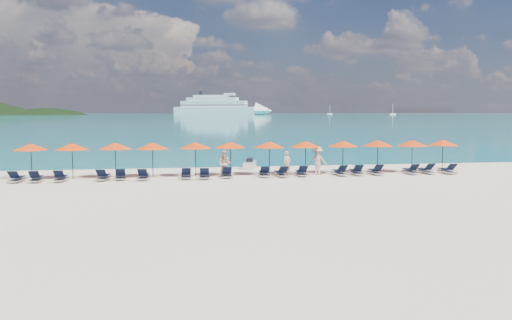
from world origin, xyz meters
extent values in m
plane|color=beige|center=(0.00, 0.00, 0.00)|extent=(1400.00, 1400.00, 0.00)
cube|color=#1FA9B2|center=(0.00, 660.00, 0.01)|extent=(1600.00, 1300.00, 0.01)
ellipsoid|color=black|center=(-150.00, 560.00, -35.00)|extent=(162.00, 126.00, 85.50)
cube|color=white|center=(40.47, 575.47, 4.56)|extent=(99.37, 56.25, 9.12)
cone|color=white|center=(95.78, 551.78, 4.56)|extent=(26.34, 26.34, 20.06)
cube|color=white|center=(38.79, 576.19, 12.76)|extent=(79.86, 45.84, 7.29)
cube|color=white|center=(37.11, 576.90, 18.24)|extent=(62.54, 37.05, 4.56)
cube|color=white|center=(35.44, 577.62, 21.88)|extent=(43.03, 26.64, 3.19)
cube|color=black|center=(38.79, 576.19, 11.40)|extent=(80.85, 46.40, 0.82)
cube|color=black|center=(38.79, 576.19, 14.59)|extent=(78.86, 45.28, 0.82)
cylinder|color=black|center=(23.87, 582.58, 25.53)|extent=(4.01, 4.01, 5.01)
cube|color=white|center=(228.54, 491.22, 0.88)|extent=(6.62, 2.21, 1.77)
cylinder|color=white|center=(228.54, 491.22, 6.62)|extent=(0.40, 0.40, 11.04)
cube|color=white|center=(182.55, 573.17, 0.83)|extent=(6.21, 2.07, 1.66)
cylinder|color=white|center=(182.55, 573.17, 6.21)|extent=(0.37, 0.37, 10.35)
cube|color=silver|center=(0.47, 8.94, 0.26)|extent=(1.28, 2.21, 0.48)
cube|color=black|center=(0.43, 8.77, 0.61)|extent=(0.64, 0.95, 0.30)
cylinder|color=black|center=(0.60, 9.44, 0.74)|extent=(0.47, 0.17, 0.05)
imported|color=tan|center=(2.28, 4.39, 0.80)|extent=(0.70, 0.60, 1.61)
imported|color=tan|center=(-1.84, 4.24, 0.87)|extent=(0.96, 0.75, 1.73)
imported|color=tan|center=(4.41, 4.48, 0.93)|extent=(1.31, 1.09, 1.85)
cylinder|color=black|center=(-13.77, 5.21, 1.10)|extent=(0.05, 0.05, 2.20)
cone|color=red|center=(-13.77, 5.21, 2.02)|extent=(2.10, 2.10, 0.42)
sphere|color=black|center=(-13.77, 5.21, 2.24)|extent=(0.08, 0.08, 0.08)
cylinder|color=black|center=(-11.30, 5.09, 1.10)|extent=(0.05, 0.05, 2.20)
cone|color=red|center=(-11.30, 5.09, 2.02)|extent=(2.10, 2.10, 0.42)
sphere|color=black|center=(-11.30, 5.09, 2.24)|extent=(0.08, 0.08, 0.08)
cylinder|color=black|center=(-8.71, 5.25, 1.10)|extent=(0.05, 0.05, 2.20)
cone|color=red|center=(-8.71, 5.25, 2.02)|extent=(2.10, 2.10, 0.42)
sphere|color=black|center=(-8.71, 5.25, 2.24)|extent=(0.08, 0.08, 0.08)
cylinder|color=black|center=(-6.37, 4.99, 1.10)|extent=(0.05, 0.05, 2.20)
cone|color=red|center=(-6.37, 4.99, 2.02)|extent=(2.10, 2.10, 0.42)
sphere|color=black|center=(-6.37, 4.99, 2.24)|extent=(0.08, 0.08, 0.08)
cylinder|color=black|center=(-3.64, 5.07, 1.10)|extent=(0.05, 0.05, 2.20)
cone|color=red|center=(-3.64, 5.07, 2.02)|extent=(2.10, 2.10, 0.42)
sphere|color=black|center=(-3.64, 5.07, 2.24)|extent=(0.08, 0.08, 0.08)
cylinder|color=black|center=(-1.35, 5.18, 1.10)|extent=(0.05, 0.05, 2.20)
cone|color=red|center=(-1.35, 5.18, 2.02)|extent=(2.10, 2.10, 0.42)
sphere|color=black|center=(-1.35, 5.18, 2.24)|extent=(0.08, 0.08, 0.08)
cylinder|color=black|center=(1.22, 4.99, 1.10)|extent=(0.05, 0.05, 2.20)
cone|color=red|center=(1.22, 4.99, 2.02)|extent=(2.10, 2.10, 0.42)
sphere|color=black|center=(1.22, 4.99, 2.24)|extent=(0.08, 0.08, 0.08)
cylinder|color=black|center=(3.70, 5.06, 1.10)|extent=(0.05, 0.05, 2.20)
cone|color=red|center=(3.70, 5.06, 2.02)|extent=(2.10, 2.10, 0.42)
sphere|color=black|center=(3.70, 5.06, 2.24)|extent=(0.08, 0.08, 0.08)
cylinder|color=black|center=(6.35, 5.18, 1.10)|extent=(0.05, 0.05, 2.20)
cone|color=red|center=(6.35, 5.18, 2.02)|extent=(2.10, 2.10, 0.42)
sphere|color=black|center=(6.35, 5.18, 2.24)|extent=(0.08, 0.08, 0.08)
cylinder|color=black|center=(8.83, 5.16, 1.10)|extent=(0.05, 0.05, 2.20)
cone|color=red|center=(8.83, 5.16, 2.02)|extent=(2.10, 2.10, 0.42)
sphere|color=black|center=(8.83, 5.16, 2.24)|extent=(0.08, 0.08, 0.08)
cylinder|color=black|center=(11.26, 4.96, 1.10)|extent=(0.05, 0.05, 2.20)
cone|color=red|center=(11.26, 4.96, 2.02)|extent=(2.10, 2.10, 0.42)
sphere|color=black|center=(11.26, 4.96, 2.24)|extent=(0.08, 0.08, 0.08)
cylinder|color=black|center=(13.68, 5.22, 1.10)|extent=(0.05, 0.05, 2.20)
cone|color=red|center=(13.68, 5.22, 2.02)|extent=(2.10, 2.10, 0.42)
sphere|color=black|center=(13.68, 5.22, 2.24)|extent=(0.08, 0.08, 0.08)
cube|color=silver|center=(-14.27, 3.88, 0.14)|extent=(0.66, 1.71, 0.06)
cube|color=black|center=(-14.26, 4.13, 0.30)|extent=(0.57, 1.11, 0.04)
cube|color=black|center=(-14.28, 3.33, 0.55)|extent=(0.56, 0.55, 0.43)
cube|color=silver|center=(-13.15, 3.81, 0.14)|extent=(0.74, 1.74, 0.06)
cube|color=black|center=(-13.17, 4.06, 0.30)|extent=(0.62, 1.14, 0.04)
cube|color=black|center=(-13.12, 3.26, 0.55)|extent=(0.59, 0.57, 0.43)
cube|color=silver|center=(-11.77, 3.84, 0.14)|extent=(0.67, 1.72, 0.06)
cube|color=black|center=(-11.78, 4.09, 0.30)|extent=(0.58, 1.12, 0.04)
cube|color=black|center=(-11.75, 3.29, 0.55)|extent=(0.57, 0.55, 0.43)
cube|color=silver|center=(-9.30, 3.92, 0.14)|extent=(0.76, 1.75, 0.06)
cube|color=black|center=(-9.27, 4.17, 0.30)|extent=(0.64, 1.14, 0.04)
cube|color=black|center=(-9.34, 3.37, 0.55)|extent=(0.59, 0.58, 0.43)
cube|color=silver|center=(-8.28, 4.09, 0.14)|extent=(0.76, 1.75, 0.06)
cube|color=black|center=(-8.30, 4.34, 0.30)|extent=(0.64, 1.14, 0.04)
cube|color=black|center=(-8.23, 3.54, 0.55)|extent=(0.59, 0.58, 0.43)
cube|color=silver|center=(-6.89, 3.84, 0.14)|extent=(0.72, 1.73, 0.06)
cube|color=black|center=(-6.87, 4.09, 0.30)|extent=(0.61, 1.13, 0.04)
cube|color=black|center=(-6.92, 3.29, 0.55)|extent=(0.58, 0.57, 0.43)
cube|color=silver|center=(-4.30, 3.90, 0.14)|extent=(0.65, 1.71, 0.06)
cube|color=black|center=(-4.30, 4.15, 0.30)|extent=(0.57, 1.11, 0.04)
cube|color=black|center=(-4.29, 3.35, 0.55)|extent=(0.56, 0.55, 0.43)
cube|color=silver|center=(-3.14, 3.74, 0.14)|extent=(0.73, 1.74, 0.06)
cube|color=black|center=(-3.13, 3.99, 0.30)|extent=(0.62, 1.13, 0.04)
cube|color=black|center=(-3.18, 3.19, 0.55)|extent=(0.58, 0.57, 0.43)
cube|color=silver|center=(-1.73, 4.02, 0.14)|extent=(0.68, 1.72, 0.06)
cube|color=black|center=(-1.72, 4.27, 0.30)|extent=(0.59, 1.12, 0.04)
cube|color=black|center=(-1.75, 3.47, 0.55)|extent=(0.57, 0.56, 0.43)
cube|color=silver|center=(0.69, 4.08, 0.14)|extent=(0.73, 1.74, 0.06)
cube|color=black|center=(0.70, 4.33, 0.30)|extent=(0.62, 1.13, 0.04)
cube|color=black|center=(0.65, 3.53, 0.55)|extent=(0.58, 0.57, 0.43)
cube|color=silver|center=(1.80, 3.93, 0.14)|extent=(0.70, 1.73, 0.06)
cube|color=black|center=(1.78, 4.18, 0.30)|extent=(0.60, 1.12, 0.04)
cube|color=black|center=(1.82, 3.38, 0.55)|extent=(0.57, 0.56, 0.43)
cube|color=silver|center=(3.14, 4.01, 0.14)|extent=(0.68, 1.72, 0.06)
cube|color=black|center=(3.15, 4.26, 0.30)|extent=(0.59, 1.12, 0.04)
cube|color=black|center=(3.12, 3.46, 0.55)|extent=(0.57, 0.56, 0.43)
cube|color=silver|center=(5.70, 3.95, 0.14)|extent=(0.69, 1.72, 0.06)
cube|color=black|center=(5.69, 4.20, 0.30)|extent=(0.60, 1.12, 0.04)
cube|color=black|center=(5.73, 3.40, 0.55)|extent=(0.57, 0.56, 0.43)
cube|color=silver|center=(6.88, 4.01, 0.14)|extent=(0.77, 1.75, 0.06)
cube|color=black|center=(6.90, 4.26, 0.30)|extent=(0.65, 1.14, 0.04)
cube|color=black|center=(6.83, 3.46, 0.55)|extent=(0.60, 0.58, 0.43)
cube|color=silver|center=(8.20, 3.99, 0.14)|extent=(0.62, 1.70, 0.06)
cube|color=black|center=(8.20, 4.24, 0.30)|extent=(0.55, 1.10, 0.04)
cube|color=black|center=(8.20, 3.44, 0.55)|extent=(0.55, 0.54, 0.43)
cube|color=silver|center=(10.68, 3.93, 0.14)|extent=(0.65, 1.71, 0.06)
cube|color=black|center=(10.68, 4.18, 0.30)|extent=(0.57, 1.11, 0.04)
cube|color=black|center=(10.67, 3.38, 0.55)|extent=(0.56, 0.55, 0.43)
cube|color=silver|center=(11.77, 3.99, 0.14)|extent=(0.75, 1.74, 0.06)
cube|color=black|center=(11.75, 4.24, 0.30)|extent=(0.63, 1.14, 0.04)
cube|color=black|center=(11.81, 3.44, 0.55)|extent=(0.59, 0.58, 0.43)
cube|color=silver|center=(13.23, 3.74, 0.14)|extent=(0.62, 1.70, 0.06)
cube|color=black|center=(13.23, 3.99, 0.30)|extent=(0.55, 1.10, 0.04)
cube|color=black|center=(13.23, 3.19, 0.55)|extent=(0.55, 0.54, 0.43)
camera|label=1|loc=(-4.77, -27.34, 4.22)|focal=35.00mm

